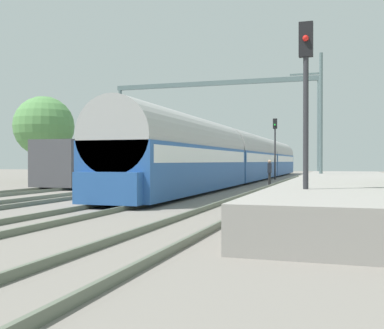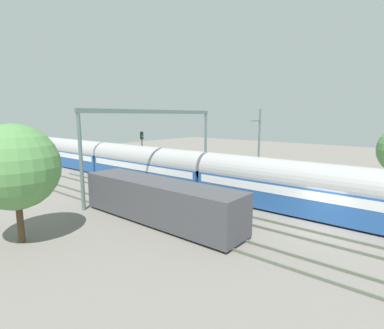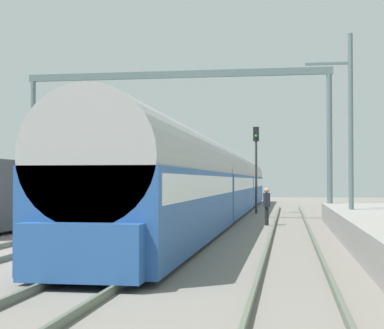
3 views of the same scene
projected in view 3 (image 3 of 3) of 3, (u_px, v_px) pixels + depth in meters
The scene contains 10 objects.
ground at pixel (77, 254), 17.33m from camera, with size 120.00×120.00×0.00m, color gray.
track_west at pixel (10, 250), 17.63m from camera, with size 1.51×60.00×0.16m.
track_east at pixel (146, 253), 17.03m from camera, with size 1.51×60.00×0.16m.
track_far_east at pixel (292, 255), 16.42m from camera, with size 1.52×60.00×0.16m.
passenger_train at pixel (220, 182), 35.88m from camera, with size 2.93×49.20×3.82m.
freight_car at pixel (17, 194), 27.33m from camera, with size 2.80×13.00×2.70m.
person_crossing at pixel (267, 203), 28.48m from camera, with size 0.34×0.45×1.73m.
railway_signal_far at pixel (256, 158), 38.59m from camera, with size 0.36×0.30×5.41m.
catenary_gantry at pixel (176, 108), 32.75m from camera, with size 16.32×0.28×7.86m.
catenary_pole_east_mid at pixel (350, 129), 24.88m from camera, with size 1.90×0.20×8.00m.
Camera 3 is at (5.85, -16.69, 2.07)m, focal length 57.96 mm.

